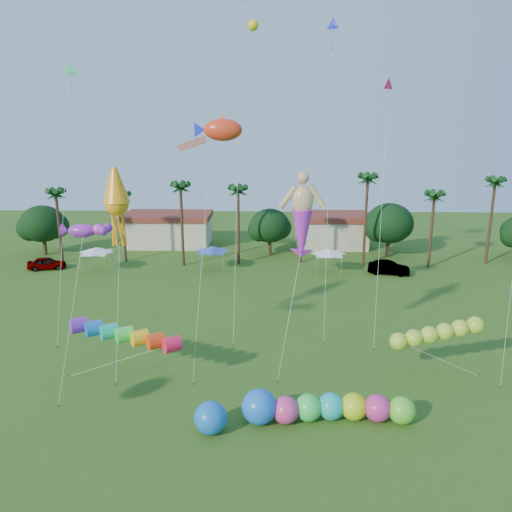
{
  "coord_description": "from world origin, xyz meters",
  "views": [
    {
      "loc": [
        0.81,
        -21.96,
        17.48
      ],
      "look_at": [
        0.0,
        10.0,
        9.0
      ],
      "focal_mm": 35.0,
      "sensor_mm": 36.0,
      "label": 1
    }
  ],
  "objects_px": {
    "car_a": "(47,263)",
    "car_b": "(389,268)",
    "spectator_b": "(407,339)",
    "blue_ball": "(210,418)",
    "caterpillar_inflatable": "(321,408)"
  },
  "relations": [
    {
      "from": "spectator_b",
      "to": "car_a",
      "type": "bearing_deg",
      "value": -167.47
    },
    {
      "from": "spectator_b",
      "to": "blue_ball",
      "type": "xyz_separation_m",
      "value": [
        -14.46,
        -11.68,
        0.15
      ]
    },
    {
      "from": "spectator_b",
      "to": "blue_ball",
      "type": "height_order",
      "value": "blue_ball"
    },
    {
      "from": "car_b",
      "to": "blue_ball",
      "type": "bearing_deg",
      "value": 165.57
    },
    {
      "from": "caterpillar_inflatable",
      "to": "spectator_b",
      "type": "bearing_deg",
      "value": 50.4
    },
    {
      "from": "car_b",
      "to": "blue_ball",
      "type": "height_order",
      "value": "blue_ball"
    },
    {
      "from": "car_a",
      "to": "car_b",
      "type": "xyz_separation_m",
      "value": [
        41.92,
        -1.08,
        0.03
      ]
    },
    {
      "from": "car_a",
      "to": "car_b",
      "type": "distance_m",
      "value": 41.93
    },
    {
      "from": "caterpillar_inflatable",
      "to": "blue_ball",
      "type": "relative_size",
      "value": 5.42
    },
    {
      "from": "car_b",
      "to": "caterpillar_inflatable",
      "type": "height_order",
      "value": "caterpillar_inflatable"
    },
    {
      "from": "blue_ball",
      "to": "car_a",
      "type": "bearing_deg",
      "value": 125.95
    },
    {
      "from": "car_a",
      "to": "car_b",
      "type": "bearing_deg",
      "value": -104.55
    },
    {
      "from": "car_a",
      "to": "blue_ball",
      "type": "distance_m",
      "value": 41.16
    },
    {
      "from": "caterpillar_inflatable",
      "to": "blue_ball",
      "type": "height_order",
      "value": "caterpillar_inflatable"
    },
    {
      "from": "car_b",
      "to": "caterpillar_inflatable",
      "type": "bearing_deg",
      "value": 174.52
    }
  ]
}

